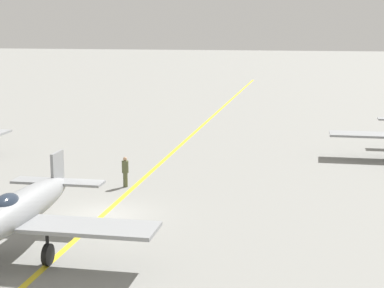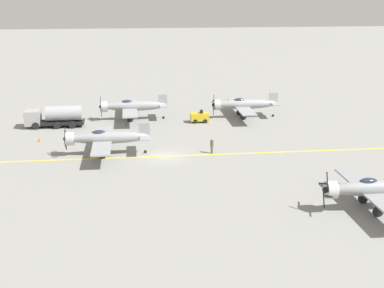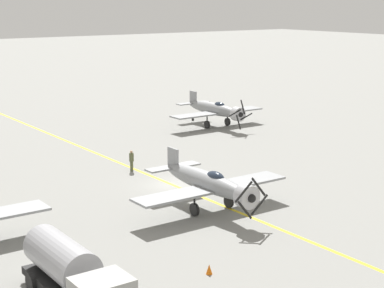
# 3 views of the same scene
# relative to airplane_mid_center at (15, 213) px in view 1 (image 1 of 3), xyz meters

# --- Properties ---
(ground_plane) EXTENTS (400.00, 400.00, 0.00)m
(ground_plane) POSITION_rel_airplane_mid_center_xyz_m (-1.45, -6.66, -2.01)
(ground_plane) COLOR gray
(taxiway_stripe) EXTENTS (0.30, 160.00, 0.01)m
(taxiway_stripe) POSITION_rel_airplane_mid_center_xyz_m (-1.45, -6.66, -2.01)
(taxiway_stripe) COLOR yellow
(taxiway_stripe) RESTS_ON ground
(airplane_mid_center) EXTENTS (12.00, 9.98, 3.65)m
(airplane_mid_center) POSITION_rel_airplane_mid_center_xyz_m (0.00, 0.00, 0.00)
(airplane_mid_center) COLOR gray
(airplane_mid_center) RESTS_ON ground
(ground_crew_inspecting) EXTENTS (0.40, 0.40, 1.83)m
(ground_crew_inspecting) POSITION_rel_airplane_mid_center_xyz_m (-0.94, -12.36, -1.01)
(ground_crew_inspecting) COLOR #515638
(ground_crew_inspecting) RESTS_ON ground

